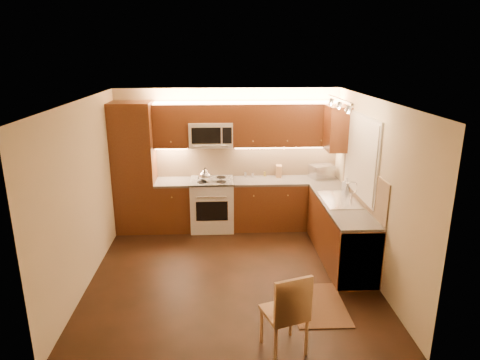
{
  "coord_description": "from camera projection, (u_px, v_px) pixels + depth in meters",
  "views": [
    {
      "loc": [
        -0.15,
        -5.59,
        3.1
      ],
      "look_at": [
        0.15,
        0.55,
        1.25
      ],
      "focal_mm": 31.83,
      "sensor_mm": 36.0,
      "label": 1
    }
  ],
  "objects": [
    {
      "name": "spice_jar_c",
      "position": [
        253.0,
        175.0,
        7.78
      ],
      "size": [
        0.05,
        0.05,
        0.09
      ],
      "primitive_type": "cylinder",
      "rotation": [
        0.0,
        0.0,
        0.02
      ],
      "color": "silver",
      "rests_on": "counter_back_right"
    },
    {
      "name": "window_blinds",
      "position": [
        360.0,
        156.0,
        6.4
      ],
      "size": [
        0.02,
        1.36,
        1.16
      ],
      "primitive_type": "cube",
      "color": "silver",
      "rests_on": "wall_right"
    },
    {
      "name": "upper_cab_bridge",
      "position": [
        211.0,
        113.0,
        7.37
      ],
      "size": [
        0.76,
        0.35,
        0.31
      ],
      "primitive_type": "cube",
      "color": "#471D0F",
      "rests_on": "wall_back"
    },
    {
      "name": "counter_back_right",
      "position": [
        286.0,
        181.0,
        7.67
      ],
      "size": [
        1.92,
        0.6,
        0.04
      ],
      "primitive_type": "cube",
      "color": "#373532",
      "rests_on": "base_cab_back_right"
    },
    {
      "name": "upper_cab_back_right",
      "position": [
        287.0,
        125.0,
        7.5
      ],
      "size": [
        1.92,
        0.35,
        0.75
      ],
      "primitive_type": "cube",
      "color": "#471D0F",
      "rests_on": "wall_back"
    },
    {
      "name": "upper_cab_right_corner",
      "position": [
        337.0,
        128.0,
        7.13
      ],
      "size": [
        0.35,
        0.5,
        0.75
      ],
      "primitive_type": "cube",
      "color": "#471D0F",
      "rests_on": "wall_right"
    },
    {
      "name": "floor",
      "position": [
        232.0,
        272.0,
        6.25
      ],
      "size": [
        4.0,
        4.0,
        0.01
      ],
      "primitive_type": "cube",
      "color": "black",
      "rests_on": "ground"
    },
    {
      "name": "spice_jar_b",
      "position": [
        252.0,
        175.0,
        7.78
      ],
      "size": [
        0.04,
        0.04,
        0.08
      ],
      "primitive_type": "cylinder",
      "rotation": [
        0.0,
        0.0,
        0.07
      ],
      "color": "brown",
      "rests_on": "counter_back_right"
    },
    {
      "name": "dishwasher",
      "position": [
        354.0,
        252.0,
        5.92
      ],
      "size": [
        0.58,
        0.6,
        0.84
      ],
      "primitive_type": "cube",
      "color": "silver",
      "rests_on": "floor"
    },
    {
      "name": "wall_right",
      "position": [
        373.0,
        189.0,
        5.98
      ],
      "size": [
        0.01,
        4.0,
        2.5
      ],
      "primitive_type": "cube",
      "color": "beige",
      "rests_on": "ground"
    },
    {
      "name": "knife_block",
      "position": [
        279.0,
        171.0,
        7.8
      ],
      "size": [
        0.11,
        0.17,
        0.22
      ],
      "primitive_type": "cube",
      "rotation": [
        0.0,
        0.0,
        -0.08
      ],
      "color": "#9A7645",
      "rests_on": "counter_back_right"
    },
    {
      "name": "spice_jar_d",
      "position": [
        265.0,
        174.0,
        7.85
      ],
      "size": [
        0.05,
        0.05,
        0.09
      ],
      "primitive_type": "cylinder",
      "rotation": [
        0.0,
        0.0,
        -0.11
      ],
      "color": "olive",
      "rests_on": "counter_back_right"
    },
    {
      "name": "counter_right",
      "position": [
        342.0,
        205.0,
        6.46
      ],
      "size": [
        0.6,
        2.0,
        0.04
      ],
      "primitive_type": "cube",
      "color": "#373532",
      "rests_on": "base_cab_right"
    },
    {
      "name": "base_cab_right",
      "position": [
        340.0,
        232.0,
        6.59
      ],
      "size": [
        0.6,
        2.0,
        0.86
      ],
      "primitive_type": "cube",
      "color": "#471D0F",
      "rests_on": "floor"
    },
    {
      "name": "track_light_bar",
      "position": [
        340.0,
        100.0,
        5.99
      ],
      "size": [
        0.04,
        1.2,
        0.03
      ],
      "primitive_type": "cube",
      "color": "silver",
      "rests_on": "ceiling"
    },
    {
      "name": "faucet",
      "position": [
        352.0,
        191.0,
        6.56
      ],
      "size": [
        0.2,
        0.04,
        0.3
      ],
      "primitive_type": null,
      "color": "silver",
      "rests_on": "counter_right"
    },
    {
      "name": "stove",
      "position": [
        212.0,
        204.0,
        7.7
      ],
      "size": [
        0.76,
        0.65,
        0.92
      ],
      "primitive_type": null,
      "color": "silver",
      "rests_on": "floor"
    },
    {
      "name": "wall_back",
      "position": [
        228.0,
        157.0,
        7.8
      ],
      "size": [
        4.0,
        0.01,
        2.5
      ],
      "primitive_type": "cube",
      "color": "beige",
      "rests_on": "ground"
    },
    {
      "name": "dining_chair",
      "position": [
        284.0,
        311.0,
        4.51
      ],
      "size": [
        0.53,
        0.53,
        0.95
      ],
      "primitive_type": null,
      "rotation": [
        0.0,
        0.0,
        0.32
      ],
      "color": "#9A7645",
      "rests_on": "floor"
    },
    {
      "name": "counter_back_left",
      "position": [
        173.0,
        182.0,
        7.57
      ],
      "size": [
        0.62,
        0.6,
        0.04
      ],
      "primitive_type": "cube",
      "color": "#373532",
      "rests_on": "base_cab_back_left"
    },
    {
      "name": "base_cab_back_right",
      "position": [
        285.0,
        204.0,
        7.8
      ],
      "size": [
        1.92,
        0.6,
        0.86
      ],
      "primitive_type": "cube",
      "color": "#471D0F",
      "rests_on": "floor"
    },
    {
      "name": "backsplash_right",
      "position": [
        363.0,
        184.0,
        6.38
      ],
      "size": [
        0.02,
        2.0,
        0.6
      ],
      "primitive_type": "cube",
      "color": "tan",
      "rests_on": "wall_right"
    },
    {
      "name": "sink",
      "position": [
        340.0,
        196.0,
        6.57
      ],
      "size": [
        0.52,
        0.86,
        0.15
      ],
      "primitive_type": null,
      "color": "silver",
      "rests_on": "counter_right"
    },
    {
      "name": "rug",
      "position": [
        318.0,
        305.0,
        5.44
      ],
      "size": [
        0.67,
        1.0,
        0.01
      ],
      "primitive_type": "cube",
      "rotation": [
        0.0,
        0.0,
        -0.0
      ],
      "color": "black",
      "rests_on": "floor"
    },
    {
      "name": "backsplash_back",
      "position": [
        247.0,
        160.0,
        7.82
      ],
      "size": [
        3.3,
        0.02,
        0.6
      ],
      "primitive_type": "cube",
      "color": "tan",
      "rests_on": "wall_back"
    },
    {
      "name": "upper_cab_back_left",
      "position": [
        171.0,
        126.0,
        7.41
      ],
      "size": [
        0.62,
        0.35,
        0.75
      ],
      "primitive_type": "cube",
      "color": "#471D0F",
      "rests_on": "wall_back"
    },
    {
      "name": "window_frame",
      "position": [
        361.0,
        156.0,
        6.4
      ],
      "size": [
        0.03,
        1.44,
        1.24
      ],
      "primitive_type": "cube",
      "color": "silver",
      "rests_on": "wall_right"
    },
    {
      "name": "base_cab_back_left",
      "position": [
        174.0,
        206.0,
        7.7
      ],
      "size": [
        0.62,
        0.6,
        0.86
      ],
      "primitive_type": "cube",
      "color": "#471D0F",
      "rests_on": "floor"
    },
    {
      "name": "ceiling",
      "position": [
        231.0,
        100.0,
        5.53
      ],
      "size": [
        4.0,
        4.0,
        0.01
      ],
      "primitive_type": "cube",
      "color": "beige",
      "rests_on": "ground"
    },
    {
      "name": "microwave",
      "position": [
        211.0,
        134.0,
        7.47
      ],
      "size": [
        0.76,
        0.38,
        0.44
      ],
      "primitive_type": null,
      "color": "silver",
      "rests_on": "wall_back"
    },
    {
      "name": "spice_jar_a",
      "position": [
        245.0,
        174.0,
        7.8
      ],
      "size": [
        0.05,
        0.05,
        0.1
      ],
      "primitive_type": "cylinder",
      "rotation": [
        0.0,
        0.0,
        -0.28
      ],
      "color": "silver",
      "rests_on": "counter_back_right"
    },
    {
      "name": "kettle",
      "position": [
        205.0,
        174.0,
        7.45
      ],
      "size": [
        0.25,
        0.25,
        0.25
      ],
      "primitive_type": null,
      "rotation": [
        0.0,
        0.0,
        -0.19
      ],
      "color": "silver",
      "rests_on": "stove"
    },
    {
      "name": "pantry",
      "position": [
        135.0,
        168.0,
        7.47
      ],
      "size": [
        0.7,
        0.6,
        2.3
      ],
      "primitive_type": "cube",
      "color": "#471D0F",
      "rests_on": "floor"
    },
    {
      "name": "soap_bottle",
      "position": [
        346.0,
        184.0,
        7.05
      ],
      "size": [
        0.13,
        0.13,
        0.22
      ],
      "primitive_type": "imported",
      "rotation": [
        0.0,
        0.0,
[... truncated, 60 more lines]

